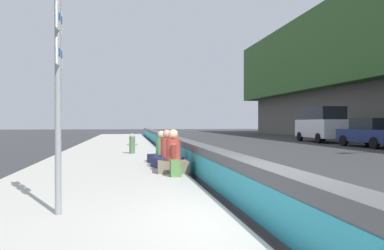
% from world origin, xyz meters
% --- Properties ---
extents(ground_plane, '(160.00, 160.00, 0.00)m').
position_xyz_m(ground_plane, '(0.00, 0.00, 0.00)').
color(ground_plane, '#353538').
rests_on(ground_plane, ground).
extents(sidewalk_strip, '(80.00, 4.40, 0.14)m').
position_xyz_m(sidewalk_strip, '(0.00, 2.65, 0.07)').
color(sidewalk_strip, '#B5B2A8').
rests_on(sidewalk_strip, ground_plane).
extents(jersey_barrier, '(76.00, 0.45, 0.85)m').
position_xyz_m(jersey_barrier, '(0.00, 0.00, 0.42)').
color(jersey_barrier, '#545456').
rests_on(jersey_barrier, ground_plane).
extents(route_sign_post, '(0.44, 0.09, 3.60)m').
position_xyz_m(route_sign_post, '(0.77, 2.91, 2.23)').
color(route_sign_post, gray).
rests_on(route_sign_post, sidewalk_strip).
extents(fire_hydrant, '(0.26, 0.46, 0.88)m').
position_xyz_m(fire_hydrant, '(11.71, 1.76, 0.59)').
color(fire_hydrant, '#47663D').
rests_on(fire_hydrant, sidewalk_strip).
extents(seated_person_foreground, '(0.74, 0.85, 1.13)m').
position_xyz_m(seated_person_foreground, '(5.18, 0.76, 0.49)').
color(seated_person_foreground, '#706651').
rests_on(seated_person_foreground, sidewalk_strip).
extents(seated_person_middle, '(0.86, 0.94, 1.10)m').
position_xyz_m(seated_person_middle, '(6.43, 0.80, 0.48)').
color(seated_person_middle, '#23284C').
rests_on(seated_person_middle, sidewalk_strip).
extents(seated_person_rear, '(0.85, 0.92, 1.04)m').
position_xyz_m(seated_person_rear, '(7.72, 0.86, 0.47)').
color(seated_person_rear, '#23284C').
rests_on(seated_person_rear, sidewalk_strip).
extents(backpack, '(0.32, 0.28, 0.40)m').
position_xyz_m(backpack, '(4.42, 0.80, 0.33)').
color(backpack, '#4C7A3D').
rests_on(backpack, sidewalk_strip).
extents(parked_car_fourth, '(4.56, 2.08, 1.71)m').
position_xyz_m(parked_car_fourth, '(15.78, -12.08, 0.86)').
color(parked_car_fourth, navy).
rests_on(parked_car_fourth, ground_plane).
extents(parked_car_midline, '(5.17, 2.26, 2.56)m').
position_xyz_m(parked_car_midline, '(21.84, -12.09, 1.35)').
color(parked_car_midline, silver).
rests_on(parked_car_midline, ground_plane).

